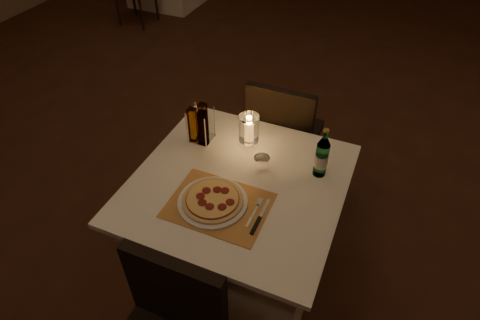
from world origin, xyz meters
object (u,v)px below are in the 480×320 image
at_px(pizza, 213,199).
at_px(water_bottle, 322,157).
at_px(plate, 213,202).
at_px(tumbler, 262,164).
at_px(hurricane_candle, 249,130).
at_px(main_table, 239,229).
at_px(chair_far, 282,130).

height_order(pizza, water_bottle, water_bottle).
height_order(plate, pizza, pizza).
relative_size(tumbler, hurricane_candle, 0.40).
distance_m(main_table, hurricane_candle, 0.55).
bearing_deg(hurricane_candle, main_table, -78.86).
bearing_deg(tumbler, pizza, -112.47).
bearing_deg(tumbler, water_bottle, 17.31).
xyz_separation_m(plate, tumbler, (0.12, 0.30, 0.03)).
relative_size(main_table, chair_far, 1.11).
bearing_deg(plate, main_table, 74.48).
relative_size(chair_far, water_bottle, 3.31).
height_order(main_table, water_bottle, water_bottle).
height_order(chair_far, pizza, chair_far).
bearing_deg(plate, pizza, 10.35).
distance_m(chair_far, water_bottle, 0.69).
relative_size(plate, pizza, 1.14).
bearing_deg(water_bottle, pizza, -135.84).
distance_m(plate, tumbler, 0.32).
bearing_deg(plate, water_bottle, 44.15).
bearing_deg(water_bottle, chair_far, 124.05).
distance_m(pizza, tumbler, 0.32).
xyz_separation_m(main_table, plate, (-0.05, -0.18, 0.38)).
bearing_deg(pizza, plate, -169.65).
distance_m(plate, water_bottle, 0.56).
xyz_separation_m(chair_far, plate, (-0.05, -0.89, 0.20)).
height_order(chair_far, tumbler, chair_far).
bearing_deg(tumbler, main_table, -121.84).
xyz_separation_m(pizza, water_bottle, (0.39, 0.38, 0.08)).
relative_size(pizza, hurricane_candle, 1.40).
distance_m(tumbler, hurricane_candle, 0.20).
xyz_separation_m(chair_far, water_bottle, (0.35, -0.51, 0.30)).
bearing_deg(tumbler, hurricane_candle, 131.94).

